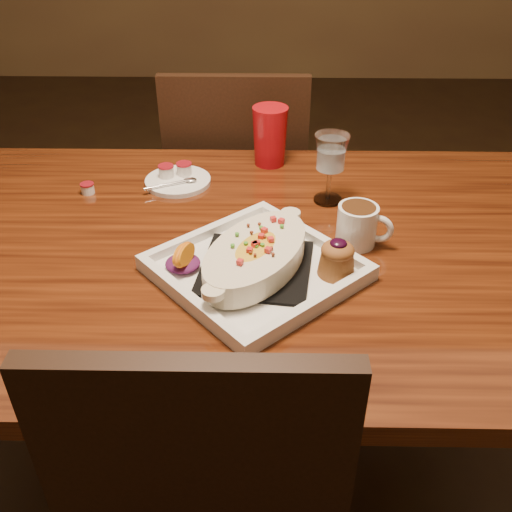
{
  "coord_description": "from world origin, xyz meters",
  "views": [
    {
      "loc": [
        0.08,
        -0.95,
        1.38
      ],
      "look_at": [
        0.07,
        -0.07,
        0.77
      ],
      "focal_mm": 40.0,
      "sensor_mm": 36.0,
      "label": 1
    }
  ],
  "objects_px": {
    "chair_far": "(238,198)",
    "red_tumbler": "(270,136)",
    "table": "(224,281)",
    "saucer": "(177,179)",
    "goblet": "(331,156)",
    "plate": "(260,260)",
    "coffee_mug": "(358,224)"
  },
  "relations": [
    {
      "from": "goblet",
      "to": "red_tumbler",
      "type": "distance_m",
      "value": 0.24
    },
    {
      "from": "plate",
      "to": "goblet",
      "type": "relative_size",
      "value": 2.86
    },
    {
      "from": "plate",
      "to": "saucer",
      "type": "distance_m",
      "value": 0.42
    },
    {
      "from": "chair_far",
      "to": "coffee_mug",
      "type": "distance_m",
      "value": 0.74
    },
    {
      "from": "plate",
      "to": "red_tumbler",
      "type": "relative_size",
      "value": 3.07
    },
    {
      "from": "table",
      "to": "plate",
      "type": "height_order",
      "value": "plate"
    },
    {
      "from": "coffee_mug",
      "to": "saucer",
      "type": "relative_size",
      "value": 0.71
    },
    {
      "from": "goblet",
      "to": "saucer",
      "type": "relative_size",
      "value": 1.01
    },
    {
      "from": "saucer",
      "to": "goblet",
      "type": "bearing_deg",
      "value": -13.09
    },
    {
      "from": "chair_far",
      "to": "red_tumbler",
      "type": "relative_size",
      "value": 6.37
    },
    {
      "from": "goblet",
      "to": "coffee_mug",
      "type": "bearing_deg",
      "value": -76.19
    },
    {
      "from": "table",
      "to": "saucer",
      "type": "distance_m",
      "value": 0.31
    },
    {
      "from": "red_tumbler",
      "to": "plate",
      "type": "bearing_deg",
      "value": -92.27
    },
    {
      "from": "goblet",
      "to": "red_tumbler",
      "type": "relative_size",
      "value": 1.07
    },
    {
      "from": "plate",
      "to": "saucer",
      "type": "height_order",
      "value": "plate"
    },
    {
      "from": "chair_far",
      "to": "red_tumbler",
      "type": "height_order",
      "value": "chair_far"
    },
    {
      "from": "chair_far",
      "to": "red_tumbler",
      "type": "xyz_separation_m",
      "value": [
        0.09,
        -0.26,
        0.32
      ]
    },
    {
      "from": "goblet",
      "to": "chair_far",
      "type": "bearing_deg",
      "value": 116.41
    },
    {
      "from": "table",
      "to": "goblet",
      "type": "bearing_deg",
      "value": 38.2
    },
    {
      "from": "plate",
      "to": "coffee_mug",
      "type": "relative_size",
      "value": 4.06
    },
    {
      "from": "plate",
      "to": "red_tumbler",
      "type": "xyz_separation_m",
      "value": [
        0.02,
        0.48,
        0.04
      ]
    },
    {
      "from": "table",
      "to": "chair_far",
      "type": "distance_m",
      "value": 0.65
    },
    {
      "from": "red_tumbler",
      "to": "goblet",
      "type": "bearing_deg",
      "value": -56.02
    },
    {
      "from": "plate",
      "to": "goblet",
      "type": "distance_m",
      "value": 0.33
    },
    {
      "from": "table",
      "to": "chair_far",
      "type": "bearing_deg",
      "value": 90.0
    },
    {
      "from": "chair_far",
      "to": "saucer",
      "type": "bearing_deg",
      "value": 71.24
    },
    {
      "from": "table",
      "to": "coffee_mug",
      "type": "height_order",
      "value": "coffee_mug"
    },
    {
      "from": "table",
      "to": "plate",
      "type": "xyz_separation_m",
      "value": [
        0.08,
        -0.11,
        0.13
      ]
    },
    {
      "from": "table",
      "to": "red_tumbler",
      "type": "distance_m",
      "value": 0.42
    },
    {
      "from": "saucer",
      "to": "table",
      "type": "bearing_deg",
      "value": -64.0
    },
    {
      "from": "table",
      "to": "red_tumbler",
      "type": "relative_size",
      "value": 10.28
    },
    {
      "from": "table",
      "to": "coffee_mug",
      "type": "relative_size",
      "value": 13.59
    }
  ]
}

